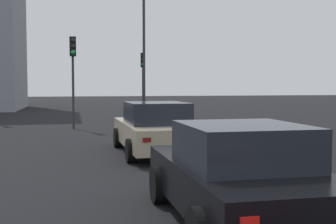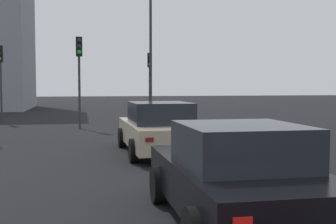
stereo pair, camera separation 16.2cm
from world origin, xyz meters
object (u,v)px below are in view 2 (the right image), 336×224
car_beige_left_lead (159,129)px  traffic_light_near_right (79,63)px  car_black_left_second (237,175)px  traffic_light_far_left (0,67)px  street_lamp_kerbside (151,36)px  traffic_light_near_left (150,71)px

car_beige_left_lead → traffic_light_near_right: 8.62m
car_black_left_second → traffic_light_far_left: size_ratio=1.00×
street_lamp_kerbside → car_beige_left_lead: bearing=172.1°
car_black_left_second → traffic_light_near_left: traffic_light_near_left is taller
traffic_light_near_right → street_lamp_kerbside: (5.75, -4.26, 2.00)m
traffic_light_near_left → car_beige_left_lead: bearing=-4.0°
traffic_light_near_right → traffic_light_far_left: 5.86m
car_beige_left_lead → street_lamp_kerbside: bearing=-8.9°
traffic_light_near_right → street_lamp_kerbside: 7.43m
traffic_light_near_left → traffic_light_far_left: bearing=-70.1°
traffic_light_near_right → traffic_light_far_left: traffic_light_near_right is taller
traffic_light_near_left → traffic_light_far_left: size_ratio=0.98×
street_lamp_kerbside → traffic_light_far_left: bearing=101.1°
traffic_light_near_left → traffic_light_near_right: bearing=-29.7°
street_lamp_kerbside → car_black_left_second: bearing=174.6°
car_black_left_second → car_beige_left_lead: bearing=-0.1°
car_black_left_second → traffic_light_far_left: traffic_light_far_left is taller
traffic_light_far_left → car_black_left_second: bearing=26.3°
car_beige_left_lead → traffic_light_far_left: size_ratio=1.14×
car_beige_left_lead → street_lamp_kerbside: (13.71, -1.89, 4.32)m
traffic_light_near_left → traffic_light_near_right: size_ratio=0.95×
car_black_left_second → traffic_light_near_right: traffic_light_near_right is taller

